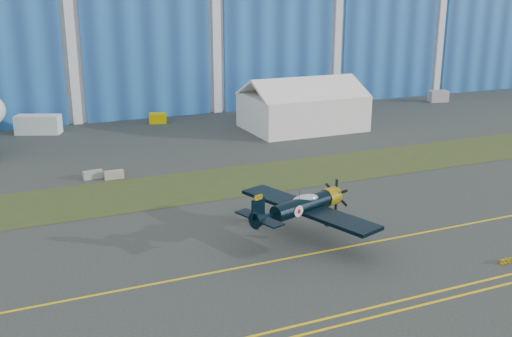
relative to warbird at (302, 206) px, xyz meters
name	(u,v)px	position (x,y,z in m)	size (l,w,h in m)	color
ground	(166,250)	(-10.38, 2.25, -2.82)	(260.00, 260.00, 0.00)	#333937
grass_median	(128,195)	(-10.38, 16.25, -2.80)	(260.00, 10.00, 0.02)	#475128
hangar	(53,15)	(-10.38, 74.03, 12.14)	(220.00, 45.70, 30.00)	silver
taxiway_centreline	(186,278)	(-10.38, -2.75, -2.81)	(200.00, 0.20, 0.02)	yellow
guard_board_right	(506,261)	(11.62, -9.75, -2.65)	(1.20, 0.15, 0.35)	yellow
warbird	(302,206)	(0.00, 0.00, 0.00)	(14.35, 15.78, 3.87)	black
tent	(303,103)	(18.66, 35.41, 0.89)	(16.02, 11.76, 7.43)	white
shipping_container	(38,124)	(-16.18, 47.00, -1.53)	(5.95, 2.38, 2.58)	silver
tug	(158,118)	(0.66, 47.23, -2.09)	(2.52, 1.57, 1.47)	#E0D100
gse_box	(438,96)	(50.84, 44.86, -1.82)	(3.32, 1.77, 1.99)	#AB9BA4
barrier_a	(93,175)	(-12.64, 22.89, -2.37)	(2.00, 0.60, 0.90)	gray
barrier_b	(114,175)	(-10.60, 21.99, -2.37)	(2.00, 0.60, 0.90)	#9E9C84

